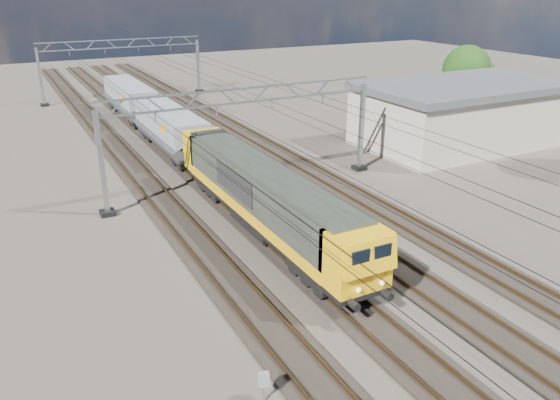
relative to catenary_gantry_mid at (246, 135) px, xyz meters
name	(u,v)px	position (x,y,z in m)	size (l,w,h in m)	color
ground	(273,210)	(0.00, -4.00, -3.91)	(160.00, 160.00, 0.00)	black
track_outer_west	(182,227)	(-6.00, -4.00, -3.83)	(2.60, 140.00, 0.30)	black
track_loco	(244,214)	(-2.00, -4.00, -3.83)	(2.60, 140.00, 0.30)	black
track_inner_east	(300,203)	(2.00, -4.00, -3.83)	(2.60, 140.00, 0.30)	black
track_outer_east	(351,193)	(6.00, -4.00, -3.83)	(2.60, 140.00, 0.30)	black
catenary_gantry_mid	(246,135)	(0.00, 0.00, 0.00)	(19.90, 0.90, 7.11)	#969DA4
catenary_gantry_far	(124,66)	(0.00, 36.00, 0.00)	(19.90, 0.90, 7.11)	#969DA4
overhead_wires	(222,98)	(0.00, 4.00, 1.84)	(12.03, 140.00, 0.53)	black
locomotive	(263,194)	(-2.00, -6.68, -1.58)	(2.76, 21.10, 3.62)	black
hopper_wagon_lead	(170,127)	(-2.00, 11.01, -1.67)	(3.38, 13.00, 3.25)	black
hopper_wagon_mid	(130,97)	(-2.00, 25.21, -1.67)	(3.38, 13.00, 3.25)	black
trackside_cabinet	(264,381)	(-8.01, -19.06, -3.03)	(0.45, 0.38, 1.16)	#969DA4
industrial_shed	(464,113)	(22.00, 2.00, -1.18)	(18.60, 10.60, 5.40)	#BCB8A5
tree_far	(470,71)	(30.32, 9.79, 0.82)	(5.44, 5.04, 7.42)	#372619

